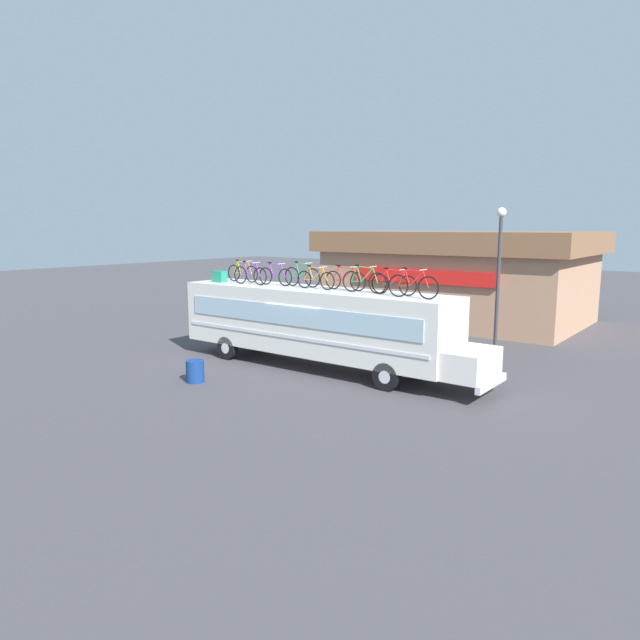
{
  "coord_description": "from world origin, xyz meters",
  "views": [
    {
      "loc": [
        13.04,
        -16.62,
        5.23
      ],
      "look_at": [
        0.37,
        0.0,
        1.84
      ],
      "focal_mm": 32.22,
      "sensor_mm": 36.0,
      "label": 1
    }
  ],
  "objects_px": {
    "rooftop_bicycle_5": "(315,279)",
    "trash_bin": "(195,371)",
    "rooftop_bicycle_2": "(250,275)",
    "rooftop_bicycle_7": "(364,281)",
    "bus": "(317,322)",
    "rooftop_bicycle_9": "(413,286)",
    "luggage_bag_1": "(220,277)",
    "rooftop_bicycle_8": "(394,283)",
    "rooftop_bicycle_1": "(243,273)",
    "rooftop_bicycle_6": "(345,280)",
    "rooftop_bicycle_3": "(275,276)",
    "rooftop_bicycle_4": "(302,276)",
    "street_lamp": "(499,267)"
  },
  "relations": [
    {
      "from": "luggage_bag_1",
      "to": "rooftop_bicycle_9",
      "type": "distance_m",
      "value": 8.95
    },
    {
      "from": "trash_bin",
      "to": "rooftop_bicycle_7",
      "type": "bearing_deg",
      "value": 44.39
    },
    {
      "from": "luggage_bag_1",
      "to": "rooftop_bicycle_1",
      "type": "xyz_separation_m",
      "value": [
        0.68,
        0.65,
        0.15
      ]
    },
    {
      "from": "rooftop_bicycle_1",
      "to": "rooftop_bicycle_2",
      "type": "distance_m",
      "value": 1.19
    },
    {
      "from": "rooftop_bicycle_3",
      "to": "rooftop_bicycle_9",
      "type": "relative_size",
      "value": 0.94
    },
    {
      "from": "rooftop_bicycle_1",
      "to": "bus",
      "type": "bearing_deg",
      "value": -4.48
    },
    {
      "from": "rooftop_bicycle_3",
      "to": "rooftop_bicycle_6",
      "type": "relative_size",
      "value": 0.96
    },
    {
      "from": "bus",
      "to": "rooftop_bicycle_9",
      "type": "bearing_deg",
      "value": -4.7
    },
    {
      "from": "rooftop_bicycle_6",
      "to": "street_lamp",
      "type": "xyz_separation_m",
      "value": [
        3.84,
        4.8,
        0.36
      ]
    },
    {
      "from": "rooftop_bicycle_3",
      "to": "rooftop_bicycle_7",
      "type": "xyz_separation_m",
      "value": [
        4.15,
        -0.06,
        0.02
      ]
    },
    {
      "from": "bus",
      "to": "rooftop_bicycle_5",
      "type": "xyz_separation_m",
      "value": [
        -0.01,
        -0.07,
        1.6
      ]
    },
    {
      "from": "bus",
      "to": "trash_bin",
      "type": "bearing_deg",
      "value": -117.18
    },
    {
      "from": "rooftop_bicycle_7",
      "to": "trash_bin",
      "type": "relative_size",
      "value": 2.4
    },
    {
      "from": "bus",
      "to": "rooftop_bicycle_9",
      "type": "height_order",
      "value": "rooftop_bicycle_9"
    },
    {
      "from": "rooftop_bicycle_1",
      "to": "rooftop_bicycle_3",
      "type": "height_order",
      "value": "rooftop_bicycle_1"
    },
    {
      "from": "bus",
      "to": "rooftop_bicycle_1",
      "type": "bearing_deg",
      "value": 175.52
    },
    {
      "from": "rooftop_bicycle_8",
      "to": "street_lamp",
      "type": "distance_m",
      "value": 5.3
    },
    {
      "from": "rooftop_bicycle_3",
      "to": "rooftop_bicycle_8",
      "type": "bearing_deg",
      "value": 0.55
    },
    {
      "from": "rooftop_bicycle_5",
      "to": "trash_bin",
      "type": "distance_m",
      "value": 5.41
    },
    {
      "from": "rooftop_bicycle_5",
      "to": "luggage_bag_1",
      "type": "bearing_deg",
      "value": -176.95
    },
    {
      "from": "rooftop_bicycle_9",
      "to": "rooftop_bicycle_8",
      "type": "bearing_deg",
      "value": 155.63
    },
    {
      "from": "rooftop_bicycle_1",
      "to": "rooftop_bicycle_9",
      "type": "xyz_separation_m",
      "value": [
        8.27,
        -0.66,
        0.02
      ]
    },
    {
      "from": "rooftop_bicycle_2",
      "to": "rooftop_bicycle_6",
      "type": "bearing_deg",
      "value": 7.8
    },
    {
      "from": "rooftop_bicycle_5",
      "to": "rooftop_bicycle_7",
      "type": "distance_m",
      "value": 2.08
    },
    {
      "from": "rooftop_bicycle_5",
      "to": "trash_bin",
      "type": "relative_size",
      "value": 2.27
    },
    {
      "from": "luggage_bag_1",
      "to": "street_lamp",
      "type": "distance_m",
      "value": 11.14
    },
    {
      "from": "rooftop_bicycle_2",
      "to": "rooftop_bicycle_7",
      "type": "relative_size",
      "value": 0.98
    },
    {
      "from": "rooftop_bicycle_1",
      "to": "luggage_bag_1",
      "type": "bearing_deg",
      "value": -136.02
    },
    {
      "from": "rooftop_bicycle_5",
      "to": "rooftop_bicycle_8",
      "type": "bearing_deg",
      "value": 3.03
    },
    {
      "from": "bus",
      "to": "street_lamp",
      "type": "height_order",
      "value": "street_lamp"
    },
    {
      "from": "rooftop_bicycle_2",
      "to": "street_lamp",
      "type": "bearing_deg",
      "value": 33.83
    },
    {
      "from": "rooftop_bicycle_8",
      "to": "trash_bin",
      "type": "bearing_deg",
      "value": -141.56
    },
    {
      "from": "rooftop_bicycle_1",
      "to": "trash_bin",
      "type": "height_order",
      "value": "rooftop_bicycle_1"
    },
    {
      "from": "street_lamp",
      "to": "rooftop_bicycle_1",
      "type": "bearing_deg",
      "value": -152.21
    },
    {
      "from": "rooftop_bicycle_8",
      "to": "trash_bin",
      "type": "xyz_separation_m",
      "value": [
        -5.27,
        -4.18,
        -2.99
      ]
    },
    {
      "from": "bus",
      "to": "rooftop_bicycle_5",
      "type": "distance_m",
      "value": 1.6
    },
    {
      "from": "street_lamp",
      "to": "bus",
      "type": "bearing_deg",
      "value": -133.91
    },
    {
      "from": "luggage_bag_1",
      "to": "rooftop_bicycle_4",
      "type": "height_order",
      "value": "rooftop_bicycle_4"
    },
    {
      "from": "rooftop_bicycle_9",
      "to": "rooftop_bicycle_6",
      "type": "bearing_deg",
      "value": 168.44
    },
    {
      "from": "rooftop_bicycle_8",
      "to": "rooftop_bicycle_2",
      "type": "bearing_deg",
      "value": -176.53
    },
    {
      "from": "luggage_bag_1",
      "to": "rooftop_bicycle_9",
      "type": "xyz_separation_m",
      "value": [
        8.95,
        -0.01,
        0.17
      ]
    },
    {
      "from": "luggage_bag_1",
      "to": "trash_bin",
      "type": "distance_m",
      "value": 5.44
    },
    {
      "from": "rooftop_bicycle_2",
      "to": "rooftop_bicycle_4",
      "type": "bearing_deg",
      "value": 15.33
    },
    {
      "from": "rooftop_bicycle_5",
      "to": "rooftop_bicycle_6",
      "type": "bearing_deg",
      "value": 18.56
    },
    {
      "from": "rooftop_bicycle_5",
      "to": "rooftop_bicycle_3",
      "type": "bearing_deg",
      "value": 176.74
    },
    {
      "from": "rooftop_bicycle_5",
      "to": "trash_bin",
      "type": "height_order",
      "value": "rooftop_bicycle_5"
    },
    {
      "from": "rooftop_bicycle_4",
      "to": "street_lamp",
      "type": "bearing_deg",
      "value": 39.24
    },
    {
      "from": "rooftop_bicycle_2",
      "to": "rooftop_bicycle_3",
      "type": "relative_size",
      "value": 1.05
    },
    {
      "from": "rooftop_bicycle_3",
      "to": "bus",
      "type": "bearing_deg",
      "value": -1.21
    },
    {
      "from": "bus",
      "to": "rooftop_bicycle_5",
      "type": "height_order",
      "value": "rooftop_bicycle_5"
    }
  ]
}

